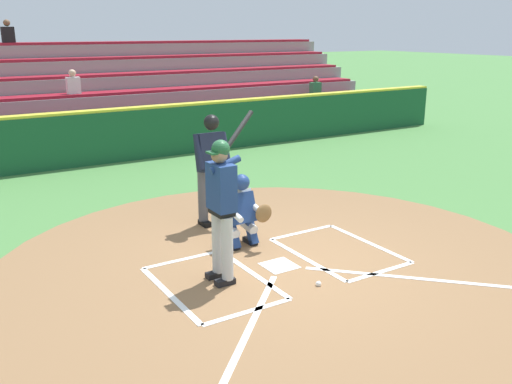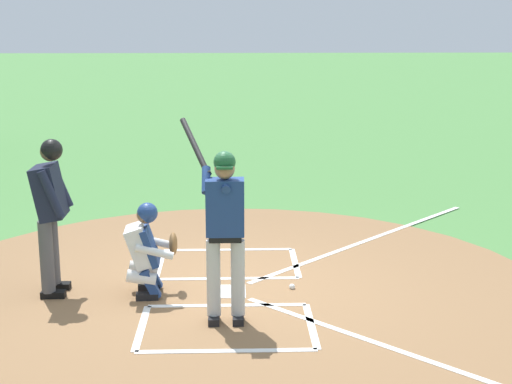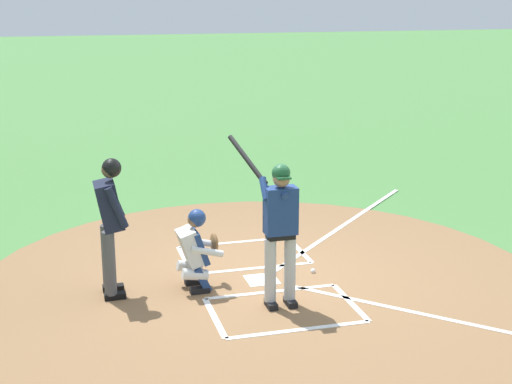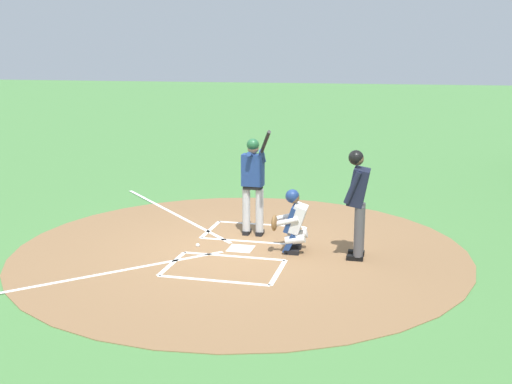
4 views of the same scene
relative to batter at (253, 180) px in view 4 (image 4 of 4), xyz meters
The scene contains 7 objects.
ground_plane 1.41m from the batter, behind, with size 120.00×120.00×0.00m, color #4C8442.
dirt_circle 1.40m from the batter, behind, with size 8.00×8.00×0.01m, color olive.
home_plate_and_chalk 1.66m from the batter, 134.32° to the left, with size 7.93×4.91×0.01m.
batter is the anchor object (origin of this frame).
catcher 1.33m from the batter, 132.15° to the right, with size 0.60×0.60×1.13m.
plate_umpire 2.21m from the batter, 113.77° to the right, with size 0.58×0.41×1.86m.
baseball 1.63m from the batter, 139.84° to the left, with size 0.07×0.07×0.07m, color white.
Camera 4 is at (-10.33, -2.77, 3.45)m, focal length 43.97 mm.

